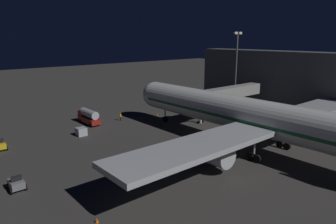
{
  "coord_description": "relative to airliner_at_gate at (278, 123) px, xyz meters",
  "views": [
    {
      "loc": [
        41.57,
        34.15,
        17.91
      ],
      "look_at": [
        3.0,
        -11.12,
        3.5
      ],
      "focal_mm": 32.86,
      "sensor_mm": 36.0,
      "label": 1
    }
  ],
  "objects": [
    {
      "name": "jet_bridge",
      "position": [
        -12.02,
        -20.74,
        0.13
      ],
      "size": [
        22.44,
        3.4,
        7.12
      ],
      "color": "#9E9E99",
      "rests_on": "ground_plane"
    },
    {
      "name": "traffic_cone_nose_port",
      "position": [
        -2.2,
        -32.04,
        -5.18
      ],
      "size": [
        0.36,
        0.36,
        0.55
      ],
      "primitive_type": "cone",
      "color": "orange",
      "rests_on": "ground_plane"
    },
    {
      "name": "ground_plane",
      "position": [
        0.0,
        -10.92,
        -5.45
      ],
      "size": [
        320.0,
        320.0,
        0.0
      ],
      "primitive_type": "plane",
      "color": "#383533"
    },
    {
      "name": "fuel_tanker",
      "position": [
        13.37,
        -36.04,
        -3.81
      ],
      "size": [
        2.46,
        6.74,
        3.15
      ],
      "color": "maroon",
      "rests_on": "ground_plane"
    },
    {
      "name": "ground_crew_near_nose_gear",
      "position": [
        6.86,
        -33.77,
        -4.48
      ],
      "size": [
        0.4,
        0.4,
        1.77
      ],
      "color": "black",
      "rests_on": "ground_plane"
    },
    {
      "name": "baggage_tug_lead",
      "position": [
        33.51,
        -14.46,
        -4.67
      ],
      "size": [
        1.86,
        2.33,
        1.95
      ],
      "color": "slate",
      "rests_on": "ground_plane"
    },
    {
      "name": "apron_floodlight_mast",
      "position": [
        -25.5,
        -27.56,
        5.71
      ],
      "size": [
        2.9,
        0.5,
        19.39
      ],
      "color": "#59595E",
      "rests_on": "ground_plane"
    },
    {
      "name": "pushback_tug",
      "position": [
        31.74,
        -30.82,
        -4.67
      ],
      "size": [
        1.86,
        2.58,
        1.95
      ],
      "color": "yellow",
      "rests_on": "ground_plane"
    },
    {
      "name": "traffic_cone_wingtip_svc_side",
      "position": [
        29.38,
        -2.01,
        -5.18
      ],
      "size": [
        0.36,
        0.36,
        0.55
      ],
      "primitive_type": "cone",
      "color": "orange",
      "rests_on": "ground_plane"
    },
    {
      "name": "airliner_at_gate",
      "position": [
        0.0,
        0.0,
        0.0
      ],
      "size": [
        55.75,
        66.86,
        19.01
      ],
      "color": "silver",
      "rests_on": "ground_plane"
    },
    {
      "name": "baggage_container_far_row",
      "position": [
        18.23,
        -29.34,
        -4.7
      ],
      "size": [
        1.75,
        1.74,
        1.51
      ],
      "primitive_type": "cube",
      "color": "#B7BABF",
      "rests_on": "ground_plane"
    },
    {
      "name": "traffic_cone_nose_starboard",
      "position": [
        2.2,
        -32.04,
        -5.18
      ],
      "size": [
        0.36,
        0.36,
        0.55
      ],
      "primitive_type": "cone",
      "color": "orange",
      "rests_on": "ground_plane"
    }
  ]
}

